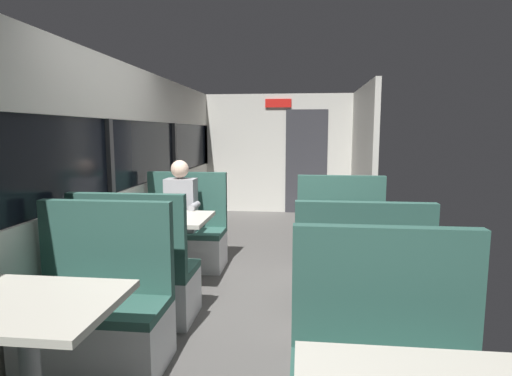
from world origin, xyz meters
TOP-DOWN VIEW (x-y plane):
  - ground_plane at (0.00, 0.00)m, footprint 3.30×9.20m
  - carriage_window_panel_left at (-1.45, 0.00)m, footprint 0.09×8.48m
  - carriage_end_bulkhead at (0.06, 4.19)m, footprint 2.90×0.11m
  - carriage_aisle_panel_right at (1.45, 3.00)m, footprint 0.08×2.40m
  - dining_table_near_window at (-0.89, -2.09)m, footprint 0.90×0.70m
  - bench_near_window_facing_entry at (-0.89, -1.39)m, footprint 0.95×0.50m
  - dining_table_mid_window at (-0.89, -0.01)m, footprint 0.90×0.70m
  - bench_mid_window_facing_end at (-0.89, -0.71)m, footprint 0.95×0.50m
  - bench_mid_window_facing_entry at (-0.89, 0.69)m, footprint 0.95×0.50m
  - dining_table_rear_aisle at (0.89, -0.21)m, footprint 0.90×0.70m
  - bench_rear_aisle_facing_end at (0.89, -0.91)m, footprint 0.95×0.50m
  - bench_rear_aisle_facing_entry at (0.89, 0.49)m, footprint 0.95×0.50m
  - seated_passenger at (-0.89, 0.62)m, footprint 0.47×0.55m

SIDE VIEW (x-z plane):
  - ground_plane at x=0.00m, z-range -0.02..0.00m
  - bench_near_window_facing_entry at x=-0.89m, z-range -0.22..0.88m
  - bench_mid_window_facing_end at x=-0.89m, z-range -0.22..0.88m
  - bench_mid_window_facing_entry at x=-0.89m, z-range -0.22..0.88m
  - bench_rear_aisle_facing_end at x=0.89m, z-range -0.22..0.88m
  - bench_rear_aisle_facing_entry at x=0.89m, z-range -0.22..0.88m
  - seated_passenger at x=-0.89m, z-range -0.09..1.17m
  - dining_table_near_window at x=-0.89m, z-range 0.27..1.01m
  - dining_table_mid_window at x=-0.89m, z-range 0.27..1.01m
  - dining_table_rear_aisle at x=0.89m, z-range 0.27..1.01m
  - carriage_window_panel_left at x=-1.45m, z-range -0.04..2.26m
  - carriage_end_bulkhead at x=0.06m, z-range -0.01..2.29m
  - carriage_aisle_panel_right at x=1.45m, z-range 0.00..2.30m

